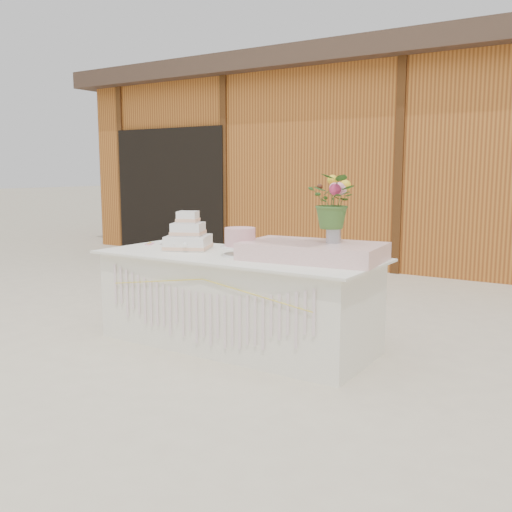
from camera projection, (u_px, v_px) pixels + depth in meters
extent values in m
plane|color=beige|center=(237.00, 344.00, 4.83)|extent=(80.00, 80.00, 0.00)
cube|color=#AE6724|center=(438.00, 168.00, 9.60)|extent=(12.00, 4.00, 3.00)
cube|color=#3C2B21|center=(443.00, 66.00, 9.35)|extent=(12.60, 4.60, 0.30)
cube|color=black|center=(170.00, 191.00, 10.22)|extent=(2.40, 0.08, 2.20)
cube|color=white|center=(237.00, 301.00, 4.77)|extent=(2.28, 0.88, 0.75)
cube|color=white|center=(236.00, 256.00, 4.71)|extent=(2.40, 1.00, 0.02)
cube|color=white|center=(188.00, 242.00, 5.02)|extent=(0.48, 0.48, 0.12)
cube|color=beige|center=(188.00, 247.00, 5.02)|extent=(0.49, 0.49, 0.03)
cube|color=white|center=(188.00, 229.00, 5.00)|extent=(0.34, 0.34, 0.11)
cube|color=beige|center=(188.00, 233.00, 5.00)|extent=(0.36, 0.36, 0.03)
cube|color=white|center=(188.00, 217.00, 4.98)|extent=(0.22, 0.22, 0.10)
cube|color=beige|center=(188.00, 220.00, 4.99)|extent=(0.24, 0.24, 0.03)
cylinder|color=white|center=(240.00, 255.00, 4.64)|extent=(0.27, 0.27, 0.02)
cylinder|color=white|center=(240.00, 251.00, 4.64)|extent=(0.08, 0.08, 0.05)
cylinder|color=white|center=(240.00, 247.00, 4.63)|extent=(0.32, 0.32, 0.01)
cylinder|color=#F1ADB4|center=(240.00, 237.00, 4.62)|extent=(0.25, 0.25, 0.15)
cube|color=#FFD2CD|center=(313.00, 251.00, 4.43)|extent=(1.12, 0.71, 0.13)
cylinder|color=#A5A5A9|center=(334.00, 233.00, 4.39)|extent=(0.12, 0.12, 0.16)
imported|color=#3B6428|center=(334.00, 195.00, 4.35)|extent=(0.39, 0.34, 0.42)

